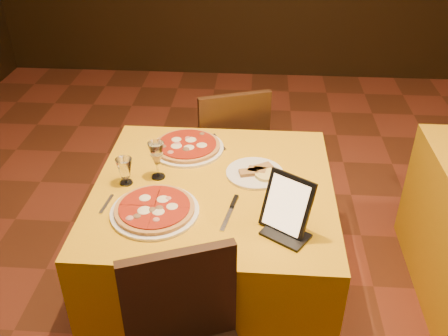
# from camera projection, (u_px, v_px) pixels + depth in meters

# --- Properties ---
(main_table) EXTENTS (1.10, 1.10, 0.75)m
(main_table) POSITION_uv_depth(u_px,v_px,m) (214.00, 247.00, 2.50)
(main_table) COLOR #E3A20E
(main_table) RESTS_ON floor
(chair_main_far) EXTENTS (0.60, 0.60, 0.91)m
(chair_main_far) POSITION_uv_depth(u_px,v_px,m) (226.00, 149.00, 3.16)
(chair_main_far) COLOR black
(chair_main_far) RESTS_ON floor
(pizza_near) EXTENTS (0.38, 0.38, 0.03)m
(pizza_near) POSITION_uv_depth(u_px,v_px,m) (155.00, 210.00, 2.12)
(pizza_near) COLOR white
(pizza_near) RESTS_ON main_table
(pizza_far) EXTENTS (0.38, 0.38, 0.03)m
(pizza_far) POSITION_uv_depth(u_px,v_px,m) (187.00, 147.00, 2.57)
(pizza_far) COLOR white
(pizza_far) RESTS_ON main_table
(cutlet_dish) EXTENTS (0.27, 0.27, 0.03)m
(cutlet_dish) POSITION_uv_depth(u_px,v_px,m) (255.00, 172.00, 2.37)
(cutlet_dish) COLOR white
(cutlet_dish) RESTS_ON main_table
(wine_glass) EXTENTS (0.08, 0.08, 0.19)m
(wine_glass) POSITION_uv_depth(u_px,v_px,m) (157.00, 160.00, 2.31)
(wine_glass) COLOR #D6C779
(wine_glass) RESTS_ON main_table
(water_glass) EXTENTS (0.08, 0.08, 0.13)m
(water_glass) POSITION_uv_depth(u_px,v_px,m) (125.00, 171.00, 2.28)
(water_glass) COLOR white
(water_glass) RESTS_ON main_table
(tablet) EXTENTS (0.22, 0.19, 0.24)m
(tablet) POSITION_uv_depth(u_px,v_px,m) (287.00, 204.00, 1.98)
(tablet) COLOR black
(tablet) RESTS_ON main_table
(knife) EXTENTS (0.07, 0.24, 0.01)m
(knife) POSITION_uv_depth(u_px,v_px,m) (229.00, 214.00, 2.12)
(knife) COLOR silver
(knife) RESTS_ON main_table
(fork_near) EXTENTS (0.03, 0.14, 0.01)m
(fork_near) POSITION_uv_depth(u_px,v_px,m) (107.00, 204.00, 2.17)
(fork_near) COLOR silver
(fork_near) RESTS_ON main_table
(fork_far) EXTENTS (0.09, 0.18, 0.01)m
(fork_far) POSITION_uv_depth(u_px,v_px,m) (219.00, 142.00, 2.63)
(fork_far) COLOR #A7A8AE
(fork_far) RESTS_ON main_table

